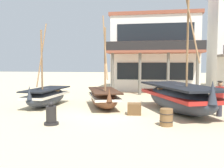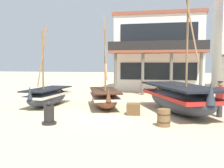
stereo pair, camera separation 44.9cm
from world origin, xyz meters
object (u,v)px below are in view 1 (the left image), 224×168
Objects in this scene: fishing_boat_centre_large at (179,97)px; capstan_winch at (51,115)px; fisherman_by_hull at (220,99)px; cargo_crate at (134,109)px; wooden_barrel at (166,117)px; fishing_boat_far_right at (104,98)px; harbor_building_main at (155,53)px; fishing_boat_near_left at (46,96)px.

capstan_winch is at bearing -145.47° from fishing_boat_centre_large.
fisherman_by_hull is 4.06m from cargo_crate.
fishing_boat_far_right is at bearing 131.47° from wooden_barrel.
fishing_boat_centre_large is 11.12× the size of wooden_barrel.
capstan_winch is 0.12× the size of harbor_building_main.
harbor_building_main reaches higher than fishing_boat_far_right.
fishing_boat_far_right is 3.09× the size of fisherman_by_hull.
fishing_boat_near_left is 4.78m from capstan_winch.
cargo_crate is (5.30, -1.54, -0.31)m from fishing_boat_near_left.
fisherman_by_hull is 0.21× the size of harbor_building_main.
harbor_building_main is at bearing 86.42° from cargo_crate.
fishing_boat_centre_large is at bearing 23.50° from cargo_crate.
wooden_barrel is 15.26m from harbor_building_main.
wooden_barrel is at bearing -48.53° from fishing_boat_far_right.
capstan_winch is 4.17m from cargo_crate.
fishing_boat_far_right reaches higher than cargo_crate.
fishing_boat_near_left is 0.92× the size of fishing_boat_far_right.
fishing_boat_near_left reaches higher than capstan_winch.
wooden_barrel reaches higher than cargo_crate.
fishing_boat_centre_large reaches higher than capstan_winch.
cargo_crate is at bearing -41.97° from fishing_boat_far_right.
fisherman_by_hull is (5.89, -1.42, 0.26)m from fishing_boat_far_right.
fishing_boat_centre_large is 12.23m from harbor_building_main.
cargo_crate is 13.23m from harbor_building_main.
fishing_boat_near_left is 9.40m from fisherman_by_hull.
cargo_crate is at bearing -176.13° from fisherman_by_hull.
fishing_boat_far_right is (3.42, 0.15, -0.02)m from fishing_boat_near_left.
fisherman_by_hull is 1.76× the size of capstan_winch.
wooden_barrel is 0.09× the size of harbor_building_main.
fisherman_by_hull is 13.21m from harbor_building_main.
fisherman_by_hull is at bearing -13.51° from fishing_boat_far_right.
harbor_building_main is at bearing 61.57° from fishing_boat_near_left.
fisherman_by_hull reaches higher than capstan_winch.
fishing_boat_far_right is 11.80m from harbor_building_main.
harbor_building_main is (2.68, 11.12, 2.93)m from fishing_boat_far_right.
fishing_boat_near_left is at bearing 175.63° from fishing_boat_centre_large.
cargo_crate is at bearing -156.50° from fishing_boat_centre_large.
capstan_winch is (-1.27, -4.42, -0.19)m from fishing_boat_far_right.
harbor_building_main is (0.80, 12.80, 3.23)m from cargo_crate.
fishing_boat_far_right is 5.08m from wooden_barrel.
wooden_barrel is at bearing -28.31° from fishing_boat_near_left.
fisherman_by_hull is 7.78m from capstan_winch.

